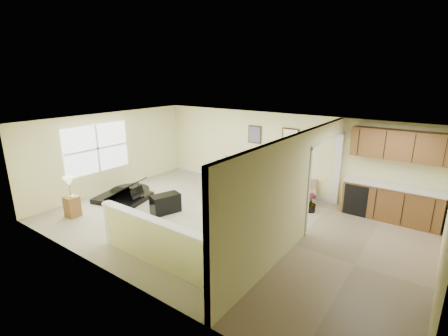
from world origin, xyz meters
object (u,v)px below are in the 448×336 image
Objects in this scene: piano at (125,181)px; piano_bench at (166,204)px; palm_plant at (232,169)px; small_plant at (311,204)px; lamp_stand at (71,200)px; accent_table at (241,172)px; loveseat at (292,190)px.

piano_bench is at bearing -15.38° from piano.
piano_bench is 0.70× the size of palm_plant.
lamp_stand is at bearing -141.60° from small_plant.
palm_plant reaches higher than accent_table.
accent_table is (-1.88, 0.12, 0.21)m from loveseat.
piano is at bearing 86.77° from lamp_stand.
lamp_stand is at bearing -117.13° from accent_table.
loveseat is at bearing 148.43° from small_plant.
piano is 3.51m from palm_plant.
piano is 1.71× the size of palm_plant.
piano_bench is 0.71× the size of lamp_stand.
accent_table is at bearing 167.25° from small_plant.
loveseat is at bearing -3.69° from accent_table.
piano is at bearing -127.47° from accent_table.
lamp_stand is at bearing -113.01° from palm_plant.
piano_bench is 0.45× the size of loveseat.
lamp_stand is at bearing -138.65° from piano_bench.
lamp_stand is (-1.96, -4.61, -0.08)m from palm_plant.
palm_plant is 1.01× the size of lamp_stand.
accent_table is 0.74× the size of palm_plant.
piano reaches higher than piano_bench.
lamp_stand reaches higher than accent_table.
small_plant is at bearing -52.21° from loveseat.
piano_bench is at bearing 41.35° from lamp_stand.
small_plant is 0.48× the size of lamp_stand.
lamp_stand is (-4.23, -4.46, 0.15)m from loveseat.
small_plant is at bearing 10.89° from piano.
loveseat reaches higher than accent_table.
piano_bench is 2.45m from lamp_stand.
palm_plant is (-0.39, 0.03, 0.02)m from accent_table.
small_plant is (2.67, -0.60, -0.30)m from accent_table.
lamp_stand reaches higher than piano_bench.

